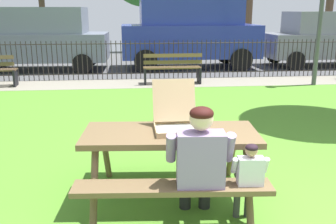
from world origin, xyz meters
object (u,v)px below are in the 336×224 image
(parked_car_left, at_px, (38,38))
(parked_car_right, at_px, (325,38))
(pizza_box_open, at_px, (176,118))
(parked_car_center, at_px, (190,30))
(child_at_table, at_px, (248,176))
(picnic_table_foreground, at_px, (170,148))
(adult_at_table, at_px, (199,161))
(park_bench_center, at_px, (172,69))

(parked_car_left, xyz_separation_m, parked_car_right, (10.11, -0.00, -0.09))
(pizza_box_open, relative_size, parked_car_center, 0.12)
(pizza_box_open, bearing_deg, parked_car_center, 80.23)
(parked_car_center, bearing_deg, parked_car_left, -180.00)
(pizza_box_open, relative_size, parked_car_left, 0.12)
(child_at_table, height_order, parked_car_center, parked_car_center)
(child_at_table, height_order, parked_car_right, parked_car_right)
(child_at_table, bearing_deg, parked_car_right, 59.19)
(pizza_box_open, bearing_deg, parked_car_left, 110.86)
(picnic_table_foreground, distance_m, parked_car_left, 10.07)
(picnic_table_foreground, height_order, child_at_table, child_at_table)
(adult_at_table, relative_size, parked_car_left, 0.26)
(parked_car_left, distance_m, parked_car_right, 10.11)
(child_at_table, bearing_deg, adult_at_table, 172.23)
(picnic_table_foreground, distance_m, parked_car_center, 9.61)
(child_at_table, distance_m, parked_car_center, 10.10)
(parked_car_left, height_order, parked_car_right, parked_car_left)
(child_at_table, distance_m, parked_car_left, 10.86)
(adult_at_table, distance_m, parked_car_left, 10.63)
(adult_at_table, bearing_deg, parked_car_left, 110.34)
(pizza_box_open, xyz_separation_m, parked_car_center, (1.61, 9.32, 0.42))
(pizza_box_open, bearing_deg, parked_car_right, 54.84)
(parked_car_left, height_order, parked_car_center, parked_car_center)
(picnic_table_foreground, bearing_deg, pizza_box_open, 60.25)
(parked_car_right, bearing_deg, parked_car_left, 180.00)
(pizza_box_open, bearing_deg, picnic_table_foreground, -119.75)
(pizza_box_open, xyz_separation_m, child_at_table, (0.59, -0.70, -0.37))
(picnic_table_foreground, xyz_separation_m, adult_at_table, (0.21, -0.52, 0.06))
(park_bench_center, height_order, parked_car_left, parked_car_left)
(picnic_table_foreground, height_order, adult_at_table, adult_at_table)
(park_bench_center, distance_m, parked_car_right, 6.59)
(adult_at_table, height_order, park_bench_center, adult_at_table)
(picnic_table_foreground, xyz_separation_m, park_bench_center, (0.74, 6.54, -0.18))
(picnic_table_foreground, xyz_separation_m, parked_car_right, (6.63, 9.44, 0.41))
(parked_car_right, bearing_deg, park_bench_center, -153.78)
(picnic_table_foreground, height_order, parked_car_left, parked_car_left)
(adult_at_table, height_order, parked_car_right, parked_car_right)
(parked_car_left, xyz_separation_m, parked_car_center, (5.16, 0.00, 0.21))
(picnic_table_foreground, relative_size, parked_car_right, 0.43)
(parked_car_center, bearing_deg, parked_car_right, -0.01)
(adult_at_table, xyz_separation_m, parked_car_center, (1.46, 9.96, 0.65))
(child_at_table, distance_m, park_bench_center, 7.12)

